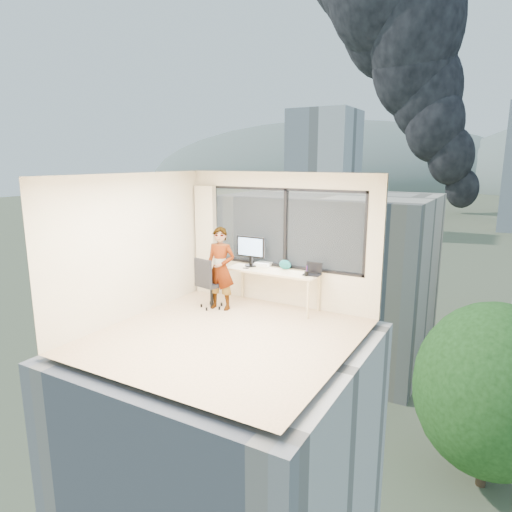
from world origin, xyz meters
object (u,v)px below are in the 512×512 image
Objects in this scene: game_console at (263,264)px; laptop at (312,270)px; desk at (273,289)px; chair at (211,282)px; person at (221,269)px; monitor at (251,251)px; handbag at (285,265)px.

game_console is 0.89× the size of laptop.
game_console is (-0.33, 0.21, 0.41)m from desk.
desk is at bearing -33.99° from game_console.
person is at bearing 25.55° from chair.
person is (-0.84, -0.55, 0.42)m from desk.
monitor is 1.35m from laptop.
game_console is (0.70, 0.81, 0.28)m from chair.
desk is at bearing 24.23° from person.
game_console is (0.51, 0.76, -0.01)m from person.
chair is 1.10m from game_console.
laptop is at bearing -11.15° from game_console.
laptop is 1.37× the size of handbag.
chair is at bearing -132.66° from game_console.
desk is 0.93m from laptop.
chair is at bearing -163.69° from laptop.
chair is 3.08× the size of laptop.
person is 0.74m from monitor.
person is at bearing -116.06° from monitor.
person is (0.19, 0.05, 0.28)m from chair.
game_console is at bearing 31.83° from monitor.
monitor is 1.84× the size of laptop.
game_console reaches higher than desk.
monitor is 2.06× the size of game_console.
game_console is 0.50m from handbag.
monitor is at bearing 175.26° from laptop.
person is 5.36× the size of game_console.
desk is at bearing -8.11° from monitor.
laptop is (1.34, -0.06, -0.20)m from monitor.
person is 6.58× the size of handbag.
chair is 0.99m from monitor.
game_console is (0.21, 0.13, -0.27)m from monitor.
handbag is at bearing 45.33° from desk.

